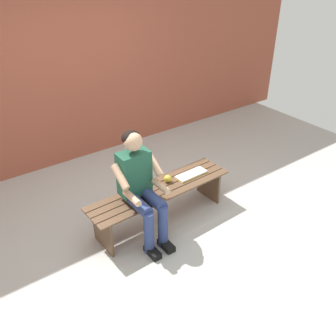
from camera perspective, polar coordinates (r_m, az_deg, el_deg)
name	(u,v)px	position (r m, az deg, el deg)	size (l,w,h in m)	color
ground_plane	(124,326)	(3.52, -6.85, -23.26)	(10.00, 7.00, 0.04)	#B2B2AD
brick_wall	(37,57)	(5.37, -19.79, 15.98)	(9.50, 0.24, 3.18)	#9E4C38
bench_near	(160,196)	(4.28, -1.18, -4.39)	(1.81, 0.50, 0.45)	brown
person_seated	(140,184)	(3.87, -4.33, -2.56)	(0.50, 0.69, 1.26)	#1E513D
apple	(168,179)	(4.31, -0.04, -1.68)	(0.09, 0.09, 0.09)	gold
book_open	(191,174)	(4.46, 3.64, -1.01)	(0.42, 0.17, 0.02)	white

